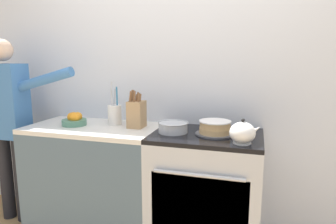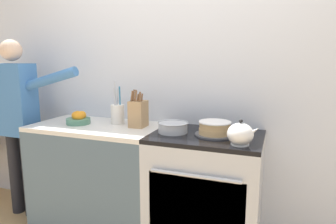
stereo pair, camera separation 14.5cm
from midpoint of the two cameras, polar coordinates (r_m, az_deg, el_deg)
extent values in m
cube|color=silver|center=(2.45, 1.03, 6.94)|extent=(8.00, 0.04, 2.60)
cube|color=#4C6070|center=(2.62, -15.12, -12.67)|extent=(1.04, 0.58, 0.87)
cube|color=silver|center=(2.48, -15.60, -2.97)|extent=(1.04, 0.58, 0.03)
cube|color=#B7BABF|center=(2.31, 5.29, -15.54)|extent=(0.78, 0.58, 0.88)
cube|color=black|center=(2.05, 3.65, -18.35)|extent=(0.64, 0.01, 0.48)
cylinder|color=#B7BABF|center=(1.92, 3.56, -11.97)|extent=(0.58, 0.02, 0.02)
cube|color=black|center=(2.15, 5.48, -4.59)|extent=(0.78, 0.58, 0.03)
cylinder|color=#4C4C51|center=(2.14, 6.99, -4.15)|extent=(0.28, 0.28, 0.01)
cylinder|color=tan|center=(2.13, 7.01, -3.49)|extent=(0.22, 0.22, 0.04)
cylinder|color=tan|center=(2.12, 7.03, -2.43)|extent=(0.21, 0.21, 0.04)
cylinder|color=white|center=(2.12, 7.04, -1.79)|extent=(0.23, 0.23, 0.01)
cylinder|color=white|center=(1.94, 11.84, -5.78)|extent=(0.11, 0.11, 0.01)
ellipsoid|color=white|center=(1.93, 11.91, -3.91)|extent=(0.16, 0.16, 0.14)
cone|color=white|center=(1.92, 14.25, -3.33)|extent=(0.08, 0.04, 0.07)
sphere|color=black|center=(1.91, 12.00, -1.55)|extent=(0.02, 0.02, 0.02)
cylinder|color=#B7BABF|center=(2.17, -0.96, -3.04)|extent=(0.21, 0.21, 0.07)
torus|color=#B7BABF|center=(2.16, -0.96, -2.06)|extent=(0.22, 0.22, 0.01)
cube|color=tan|center=(2.34, -7.77, -0.45)|extent=(0.12, 0.14, 0.21)
cylinder|color=brown|center=(2.30, -9.02, 2.92)|extent=(0.01, 0.04, 0.08)
cylinder|color=brown|center=(2.29, -8.24, 2.91)|extent=(0.01, 0.04, 0.08)
cylinder|color=brown|center=(2.28, -7.42, 2.72)|extent=(0.01, 0.03, 0.07)
cylinder|color=brown|center=(2.33, -8.71, 3.09)|extent=(0.01, 0.04, 0.09)
cylinder|color=brown|center=(2.32, -7.86, 2.68)|extent=(0.01, 0.03, 0.06)
cylinder|color=brown|center=(2.31, -7.09, 2.70)|extent=(0.01, 0.03, 0.06)
cylinder|color=brown|center=(2.36, -8.37, 3.12)|extent=(0.01, 0.04, 0.08)
cylinder|color=brown|center=(2.35, -7.58, 2.94)|extent=(0.01, 0.03, 0.07)
cylinder|color=silver|center=(2.48, -11.76, -0.55)|extent=(0.11, 0.11, 0.16)
cylinder|color=#B7BABF|center=(2.47, -12.35, 2.28)|extent=(0.02, 0.04, 0.29)
cylinder|color=#B7BABF|center=(2.45, -12.29, 1.61)|extent=(0.03, 0.02, 0.24)
cylinder|color=teal|center=(2.46, -11.34, 1.82)|extent=(0.02, 0.04, 0.25)
cylinder|color=#B7BABF|center=(2.49, -11.87, 1.64)|extent=(0.03, 0.02, 0.23)
cylinder|color=#4C7F66|center=(2.55, -18.99, -1.88)|extent=(0.19, 0.19, 0.05)
sphere|color=orange|center=(2.52, -19.08, -0.95)|extent=(0.08, 0.08, 0.08)
sphere|color=orange|center=(2.56, -18.38, -0.81)|extent=(0.07, 0.07, 0.07)
sphere|color=orange|center=(2.52, -18.83, -1.01)|extent=(0.07, 0.07, 0.07)
sphere|color=orange|center=(2.53, -19.09, -0.91)|extent=(0.08, 0.08, 0.08)
sphere|color=orange|center=(2.55, -19.42, -0.90)|extent=(0.07, 0.07, 0.07)
cylinder|color=black|center=(3.15, -29.59, -10.79)|extent=(0.11, 0.11, 0.76)
cylinder|color=black|center=(3.04, -27.45, -11.33)|extent=(0.11, 0.11, 0.76)
cube|color=#3D70AD|center=(2.93, -29.69, 1.81)|extent=(0.34, 0.20, 0.63)
cylinder|color=#3D70AD|center=(2.64, -24.02, 5.63)|extent=(0.54, 0.08, 0.22)
sphere|color=beige|center=(2.91, -30.44, 10.15)|extent=(0.18, 0.18, 0.18)
camera|label=1|loc=(0.07, -91.92, -0.35)|focal=32.00mm
camera|label=2|loc=(0.07, 88.08, 0.35)|focal=32.00mm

